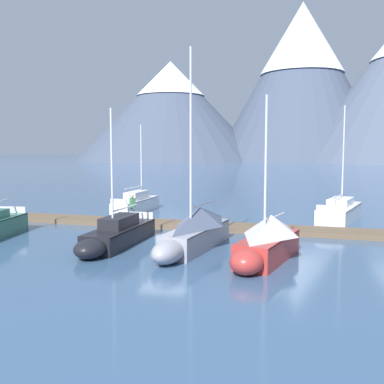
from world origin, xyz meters
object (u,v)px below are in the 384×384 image
(sailboat_far_berth, at_px, (195,230))
(sailboat_end_of_dock, at_px, (341,210))
(sailboat_outer_slip, at_px, (267,240))
(sailboat_mid_dock_port, at_px, (139,203))
(person_on_dock, at_px, (132,206))
(sailboat_mid_dock_starboard, at_px, (116,235))
(mooring_buoy_channel_marker, at_px, (264,237))

(sailboat_far_berth, bearing_deg, sailboat_end_of_dock, 55.54)
(sailboat_outer_slip, bearing_deg, sailboat_mid_dock_port, 129.33)
(sailboat_mid_dock_port, relative_size, person_on_dock, 4.37)
(sailboat_far_berth, bearing_deg, sailboat_outer_slip, -22.88)
(sailboat_mid_dock_port, height_order, person_on_dock, sailboat_mid_dock_port)
(sailboat_mid_dock_starboard, bearing_deg, mooring_buoy_channel_marker, 23.46)
(sailboat_mid_dock_starboard, height_order, sailboat_end_of_dock, sailboat_end_of_dock)
(sailboat_far_berth, height_order, mooring_buoy_channel_marker, sailboat_far_berth)
(sailboat_mid_dock_starboard, relative_size, person_on_dock, 4.05)
(sailboat_mid_dock_port, distance_m, sailboat_far_berth, 13.53)
(sailboat_mid_dock_port, relative_size, mooring_buoy_channel_marker, 16.43)
(sailboat_outer_slip, height_order, sailboat_end_of_dock, sailboat_end_of_dock)
(sailboat_outer_slip, height_order, mooring_buoy_channel_marker, sailboat_outer_slip)
(sailboat_mid_dock_starboard, distance_m, sailboat_far_berth, 3.93)
(sailboat_end_of_dock, bearing_deg, mooring_buoy_channel_marker, -118.51)
(sailboat_far_berth, xyz_separation_m, person_on_dock, (-5.28, 5.44, 0.34))
(mooring_buoy_channel_marker, bearing_deg, sailboat_mid_dock_port, 139.51)
(sailboat_mid_dock_starboard, xyz_separation_m, person_on_dock, (-1.37, 5.73, 0.68))
(sailboat_mid_dock_starboard, height_order, sailboat_far_berth, sailboat_far_berth)
(sailboat_far_berth, xyz_separation_m, sailboat_outer_slip, (3.50, -1.48, -0.00))
(sailboat_mid_dock_port, relative_size, sailboat_end_of_dock, 0.96)
(sailboat_mid_dock_port, distance_m, person_on_dock, 6.36)
(mooring_buoy_channel_marker, bearing_deg, sailboat_end_of_dock, 61.49)
(sailboat_mid_dock_port, height_order, sailboat_end_of_dock, sailboat_end_of_dock)
(sailboat_far_berth, bearing_deg, person_on_dock, 134.14)
(sailboat_far_berth, bearing_deg, sailboat_mid_dock_port, 121.80)
(sailboat_mid_dock_starboard, relative_size, sailboat_end_of_dock, 0.89)
(sailboat_mid_dock_port, distance_m, sailboat_end_of_dock, 14.83)
(person_on_dock, bearing_deg, sailboat_outer_slip, -38.23)
(sailboat_mid_dock_starboard, xyz_separation_m, sailboat_outer_slip, (7.41, -1.19, 0.33))
(sailboat_far_berth, bearing_deg, mooring_buoy_channel_marker, 41.63)
(person_on_dock, bearing_deg, sailboat_mid_dock_port, 106.96)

